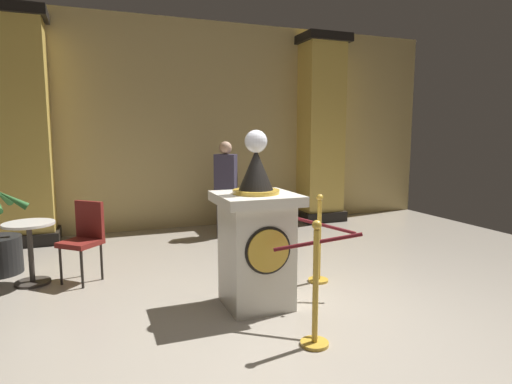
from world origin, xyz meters
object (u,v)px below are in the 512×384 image
pedestal_clock (256,238)px  cafe_chair_red (85,234)px  cafe_table (30,245)px  stanchion_far (319,251)px  stanchion_near (315,302)px  bystander_guest (226,186)px

pedestal_clock → cafe_chair_red: bearing=139.0°
cafe_table → stanchion_far: bearing=-19.5°
stanchion_near → bystander_guest: 4.09m
bystander_guest → cafe_chair_red: 2.79m
cafe_table → cafe_chair_red: (0.60, -0.09, 0.10)m
cafe_chair_red → stanchion_near: bearing=-53.2°
cafe_table → stanchion_near: bearing=-46.2°
pedestal_clock → bystander_guest: size_ratio=1.11×
pedestal_clock → stanchion_far: 1.08m
stanchion_far → pedestal_clock: bearing=-157.5°
pedestal_clock → stanchion_far: pedestal_clock is taller
pedestal_clock → stanchion_far: (0.95, 0.40, -0.34)m
stanchion_far → cafe_chair_red: (-2.61, 1.04, 0.20)m
bystander_guest → stanchion_far: bearing=-82.5°
stanchion_near → stanchion_far: bearing=59.9°
stanchion_near → cafe_chair_red: stanchion_near is taller
stanchion_far → cafe_table: stanchion_far is taller
cafe_chair_red → pedestal_clock: bearing=-41.0°
stanchion_far → bystander_guest: bearing=97.5°
pedestal_clock → stanchion_far: size_ratio=1.70×
stanchion_near → cafe_chair_red: bearing=126.8°
pedestal_clock → stanchion_near: pedestal_clock is taller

